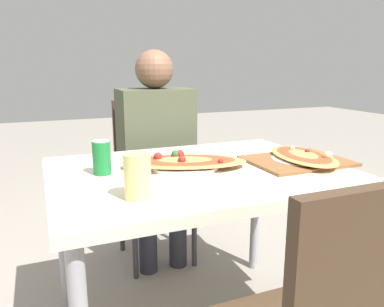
% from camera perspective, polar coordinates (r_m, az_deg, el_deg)
% --- Properties ---
extents(dining_table, '(1.11, 0.83, 0.73)m').
position_cam_1_polar(dining_table, '(1.47, 0.92, -5.20)').
color(dining_table, beige).
rests_on(dining_table, ground_plane).
extents(chair_far_seated, '(0.40, 0.40, 0.92)m').
position_cam_1_polar(chair_far_seated, '(2.19, -6.19, -2.48)').
color(chair_far_seated, '#3F2D1E').
rests_on(chair_far_seated, ground_plane).
extents(person_seated, '(0.39, 0.27, 1.20)m').
position_cam_1_polar(person_seated, '(2.04, -5.40, 1.75)').
color(person_seated, '#2D2D38').
rests_on(person_seated, ground_plane).
extents(pizza_main, '(0.53, 0.38, 0.06)m').
position_cam_1_polar(pizza_main, '(1.46, -1.20, -1.33)').
color(pizza_main, white).
rests_on(pizza_main, dining_table).
extents(soda_can, '(0.07, 0.07, 0.12)m').
position_cam_1_polar(soda_can, '(1.40, -13.60, -0.61)').
color(soda_can, '#197233').
rests_on(soda_can, dining_table).
extents(drink_glass, '(0.08, 0.08, 0.14)m').
position_cam_1_polar(drink_glass, '(1.12, -8.32, -3.48)').
color(drink_glass, '#E0DB7F').
rests_on(drink_glass, dining_table).
extents(serving_tray, '(0.39, 0.31, 0.01)m').
position_cam_1_polar(serving_tray, '(1.61, 15.69, -1.07)').
color(serving_tray, brown).
rests_on(serving_tray, dining_table).
extents(pizza_second, '(0.27, 0.42, 0.06)m').
position_cam_1_polar(pizza_second, '(1.62, 16.60, -0.50)').
color(pizza_second, white).
rests_on(pizza_second, dining_table).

